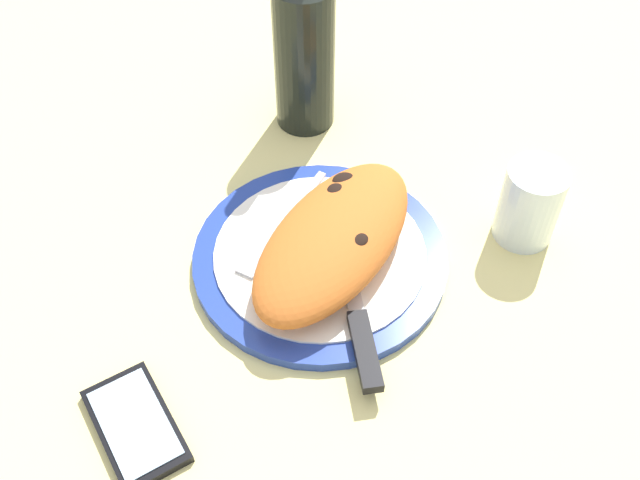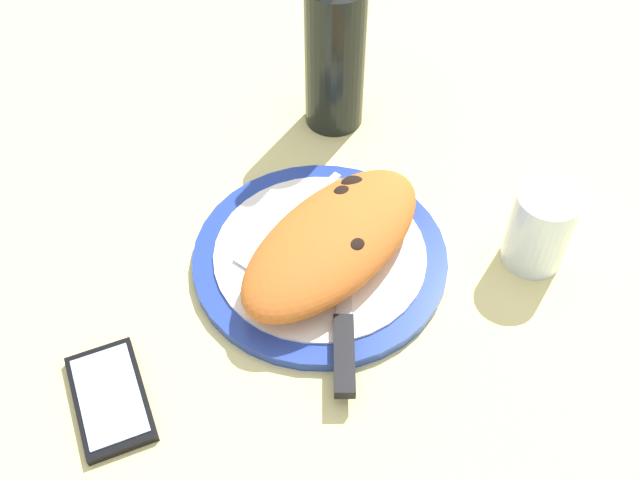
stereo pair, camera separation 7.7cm
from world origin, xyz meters
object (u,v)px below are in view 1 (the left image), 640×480
object	(u,v)px
plate	(320,257)
calzone	(335,237)
fork	(278,231)
water_glass	(529,208)
wine_bottle	(304,47)
smartphone	(135,426)
knife	(358,321)

from	to	relation	value
plate	calzone	size ratio (longest dim) A/B	1.04
calzone	fork	distance (cm)	7.34
water_glass	wine_bottle	xyz separation A→B (cm)	(-9.19, -29.81, 6.82)
calzone	wine_bottle	distance (cm)	25.00
plate	fork	xyz separation A→B (cm)	(-0.92, -5.33, 1.02)
plate	fork	world-z (taller)	fork
wine_bottle	fork	bearing A→B (deg)	14.02
wine_bottle	smartphone	bearing A→B (deg)	2.52
fork	water_glass	distance (cm)	27.23
calzone	wine_bottle	bearing A→B (deg)	-150.32
knife	wine_bottle	bearing A→B (deg)	-148.75
plate	water_glass	distance (cm)	23.10
fork	smartphone	bearing A→B (deg)	-6.95
wine_bottle	calzone	bearing A→B (deg)	29.68
knife	smartphone	size ratio (longest dim) A/B	1.62
plate	fork	distance (cm)	5.51
calzone	smartphone	world-z (taller)	calzone
calzone	fork	world-z (taller)	calzone
fork	water_glass	bearing A→B (deg)	114.32
plate	water_glass	size ratio (longest dim) A/B	2.91
knife	wine_bottle	distance (cm)	34.34
calzone	fork	xyz separation A→B (cm)	(-0.60, -6.86, -2.53)
water_glass	wine_bottle	distance (cm)	31.93
plate	smartphone	bearing A→B (deg)	-19.08
calzone	knife	xyz separation A→B (cm)	(7.41, 5.27, -2.26)
smartphone	water_glass	bearing A→B (deg)	142.62
plate	smartphone	world-z (taller)	plate
knife	calzone	bearing A→B (deg)	-144.58
calzone	fork	bearing A→B (deg)	-94.97
fork	smartphone	distance (cm)	25.43
calzone	knife	world-z (taller)	calzone
plate	calzone	world-z (taller)	calzone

